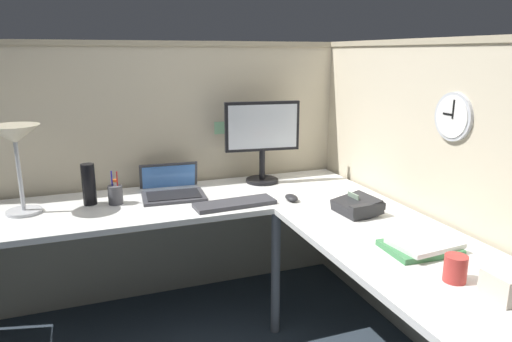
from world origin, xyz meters
TOP-DOWN VIEW (x-y plane):
  - cubicle_wall_back at (-0.36, 0.87)m, footprint 2.57×0.12m
  - cubicle_wall_right at (0.87, -0.27)m, footprint 0.12×2.37m
  - desk at (-0.15, -0.05)m, footprint 2.35×2.15m
  - monitor at (0.27, 0.64)m, footprint 0.46×0.20m
  - laptop at (-0.31, 0.60)m, footprint 0.36×0.40m
  - keyboard at (-0.04, 0.26)m, footprint 0.44×0.17m
  - computer_mouse at (0.28, 0.23)m, footprint 0.06×0.10m
  - desk_lamp_dome at (-1.06, 0.52)m, footprint 0.24×0.24m
  - pen_cup at (-0.62, 0.51)m, footprint 0.08×0.08m
  - thermos_flask at (-0.75, 0.55)m, footprint 0.07×0.07m
  - office_phone at (0.50, -0.08)m, footprint 0.20×0.22m
  - book_stack at (0.50, -0.55)m, footprint 0.30×0.23m
  - coffee_mug at (0.43, -0.81)m, footprint 0.08×0.08m
  - tissue_box at (0.50, -0.96)m, footprint 0.12×0.12m
  - wall_clock at (0.82, -0.32)m, footprint 0.04×0.22m
  - pinned_note_leftmost at (0.05, 0.82)m, footprint 0.06×0.00m

SIDE VIEW (x-z plane):
  - desk at x=-0.15m, z-range 0.27..1.00m
  - keyboard at x=-0.04m, z-range 0.73..0.75m
  - computer_mouse at x=0.28m, z-range 0.73..0.76m
  - book_stack at x=0.50m, z-range 0.73..0.77m
  - laptop at x=-0.31m, z-range 0.65..0.86m
  - office_phone at x=0.50m, z-range 0.71..0.82m
  - tissue_box at x=0.50m, z-range 0.73..0.82m
  - coffee_mug at x=0.43m, z-range 0.73..0.83m
  - pen_cup at x=-0.62m, z-range 0.69..0.87m
  - cubicle_wall_back at x=-0.36m, z-range 0.00..1.58m
  - cubicle_wall_right at x=0.87m, z-range 0.00..1.58m
  - thermos_flask at x=-0.75m, z-range 0.73..0.95m
  - monitor at x=0.27m, z-range 0.77..1.27m
  - pinned_note_leftmost at x=0.05m, z-range 1.02..1.09m
  - desk_lamp_dome at x=-1.06m, z-range 0.87..1.32m
  - wall_clock at x=0.82m, z-range 1.12..1.34m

